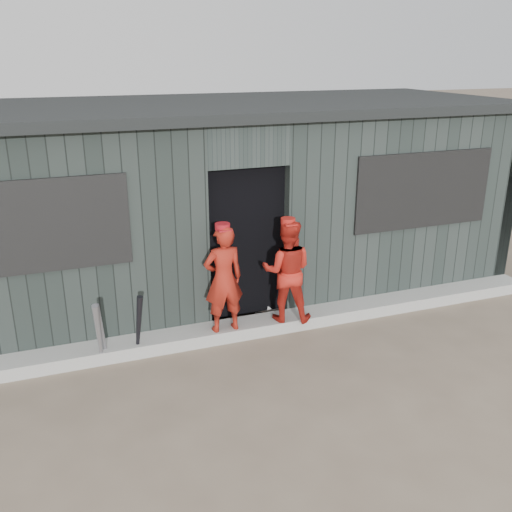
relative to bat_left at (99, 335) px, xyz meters
name	(u,v)px	position (x,y,z in m)	size (l,w,h in m)	color
ground	(321,415)	(1.87, -1.60, -0.41)	(80.00, 80.00, 0.00)	brown
curb	(255,326)	(1.87, 0.22, -0.33)	(8.00, 0.36, 0.15)	gray
bat_left	(99,335)	(0.00, 0.00, 0.00)	(0.07, 0.07, 0.83)	gray
bat_mid	(102,333)	(0.04, 0.09, -0.02)	(0.07, 0.07, 0.77)	gray
bat_right	(139,326)	(0.44, 0.09, -0.02)	(0.07, 0.07, 0.77)	black
player_red_left	(224,279)	(1.44, 0.14, 0.39)	(0.47, 0.31, 1.28)	maroon
player_red_right	(287,271)	(2.24, 0.16, 0.38)	(0.61, 0.48, 1.26)	#B21F15
player_grey_back	(266,269)	(2.20, 0.73, 0.19)	(0.59, 0.38, 1.20)	silver
dugout	(214,199)	(1.87, 1.91, 0.88)	(8.30, 3.30, 2.62)	black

